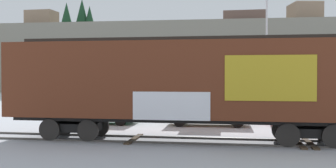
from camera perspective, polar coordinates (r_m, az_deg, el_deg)
name	(u,v)px	position (r m, az deg, el deg)	size (l,w,h in m)	color
ground_plane	(194,141)	(16.42, 3.81, -8.41)	(260.00, 260.00, 0.00)	#B2B5BC
track	(171,140)	(16.53, 0.42, -8.21)	(60.02, 3.59, 0.08)	#4C4742
freight_car	(186,81)	(16.22, 2.65, 0.38)	(15.12, 3.03, 4.38)	#5B2B19
flagpole	(266,30)	(26.36, 14.18, 7.76)	(0.66, 1.15, 9.71)	silver
hillside	(215,61)	(74.77, 6.93, 3.42)	(136.70, 33.61, 16.02)	gray
parked_car_green	(101,109)	(22.74, -9.79, -3.65)	(4.16, 2.14, 1.60)	#1E5933
parked_car_tan	(207,110)	(21.59, 5.78, -3.82)	(4.53, 1.98, 1.74)	#9E8966
parked_car_red	(313,111)	(22.56, 20.51, -3.78)	(4.89, 2.32, 1.65)	#B21E1E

